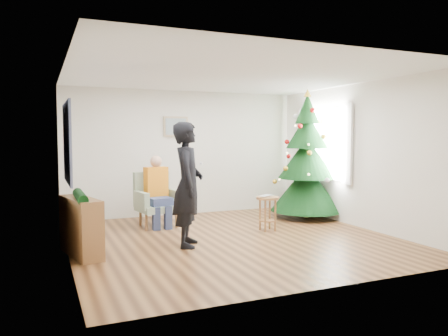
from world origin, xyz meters
name	(u,v)px	position (x,y,z in m)	size (l,w,h in m)	color
floor	(233,239)	(0.00, 0.00, 0.00)	(5.00, 5.00, 0.00)	brown
ceiling	(233,75)	(0.00, 0.00, 2.60)	(5.00, 5.00, 0.00)	white
wall_back	(185,153)	(0.00, 2.50, 1.30)	(5.00, 5.00, 0.00)	silver
wall_front	(330,168)	(0.00, -2.50, 1.30)	(5.00, 5.00, 0.00)	silver
wall_left	(66,161)	(-2.50, 0.00, 1.30)	(5.00, 5.00, 0.00)	silver
wall_right	(359,155)	(2.50, 0.00, 1.30)	(5.00, 5.00, 0.00)	silver
window_panel	(324,144)	(2.47, 1.00, 1.50)	(0.04, 1.30, 1.40)	white
curtains	(323,144)	(2.44, 1.00, 1.50)	(0.05, 1.75, 1.50)	white
christmas_tree	(307,160)	(2.15, 1.15, 1.17)	(1.43, 1.43, 2.59)	#3F2816
stool	(268,213)	(0.81, 0.33, 0.30)	(0.40, 0.40, 0.59)	brown
laptop	(268,196)	(0.81, 0.33, 0.61)	(0.33, 0.21, 0.03)	silver
armchair	(157,206)	(-0.87, 1.47, 0.36)	(0.82, 0.77, 0.99)	gray
seated_person	(158,190)	(-0.86, 1.42, 0.66)	(0.45, 0.62, 1.30)	navy
standing_man	(188,184)	(-0.80, -0.15, 0.93)	(0.68, 0.44, 1.86)	black
game_controller	(201,163)	(-0.61, -0.18, 1.24)	(0.04, 0.13, 0.04)	white
console	(81,227)	(-2.33, -0.08, 0.40)	(0.30, 1.00, 0.80)	brown
garland	(80,196)	(-2.33, -0.08, 0.82)	(0.14, 0.14, 0.90)	black
tapestry	(67,143)	(-2.46, 0.30, 1.55)	(0.03, 1.50, 1.15)	black
framed_picture	(176,127)	(-0.20, 2.46, 1.85)	(0.52, 0.05, 0.42)	tan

